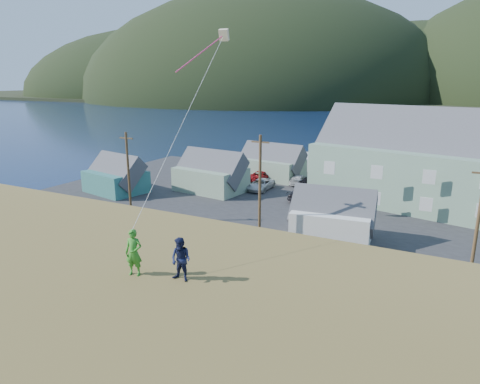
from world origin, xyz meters
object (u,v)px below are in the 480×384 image
Objects in this scene: shed_palegreen_far at (271,162)px; kite_flyer_navy at (181,260)px; wharf at (333,163)px; kite_flyer_green at (134,253)px; shed_palegreen_near at (211,173)px; shed_teal at (116,175)px; shed_white at (333,216)px.

shed_palegreen_far is 48.29m from kite_flyer_navy.
kite_flyer_green is (8.29, -59.42, 7.63)m from wharf.
shed_palegreen_far is at bearing 76.69° from shed_palegreen_near.
shed_palegreen_near is at bearing 41.55° from shed_teal.
wharf is 36.43m from shed_teal.
wharf is 14.79× the size of kite_flyer_green.
shed_palegreen_far is (-5.61, -13.70, 2.00)m from wharf.
shed_teal is 29.61m from shed_white.
kite_flyer_navy reaches higher than shed_palegreen_far.
shed_palegreen_far reaches higher than wharf.
shed_teal is 0.86× the size of shed_palegreen_far.
wharf is at bearing 76.04° from shed_palegreen_far.
shed_palegreen_far is at bearing 119.91° from shed_white.
shed_palegreen_near is at bearing 146.24° from shed_white.
shed_white is at bearing 4.39° from shed_teal.
kite_flyer_navy is at bearing -31.51° from shed_teal.
shed_teal is at bearing 166.58° from shed_white.
kite_flyer_green is at bearing -166.51° from kite_flyer_navy.
wharf is 2.67× the size of shed_palegreen_near.
kite_flyer_navy is at bearing -2.83° from kite_flyer_green.
shed_palegreen_far reaches higher than shed_teal.
shed_teal is at bearing -123.86° from wharf.
kite_flyer_navy is at bearing -52.70° from shed_palegreen_near.
kite_flyer_green is at bearing -64.76° from shed_palegreen_far.
shed_white is 25.17m from shed_palegreen_far.
shed_white is at bearing -75.09° from wharf.
shed_white is 4.85× the size of kite_flyer_navy.
wharf is at bearing 82.59° from kite_flyer_green.
shed_palegreen_far is at bearing 110.08° from kite_flyer_navy.
wharf is 16.12× the size of kite_flyer_navy.
kite_flyer_navy is (30.36, -28.81, 5.71)m from shed_teal.
shed_teal is at bearing 119.00° from kite_flyer_green.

